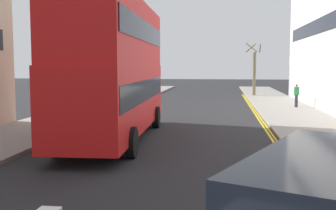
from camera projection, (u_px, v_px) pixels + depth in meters
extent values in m
cube|color=gray|center=(326.00, 137.00, 17.27)|extent=(4.00, 80.00, 0.14)
cube|color=gray|center=(31.00, 130.00, 18.97)|extent=(4.00, 80.00, 0.14)
cube|color=yellow|center=(281.00, 146.00, 15.58)|extent=(0.10, 56.00, 0.01)
cube|color=yellow|center=(276.00, 146.00, 15.60)|extent=(0.10, 56.00, 0.01)
cube|color=red|center=(116.00, 97.00, 16.87)|extent=(2.91, 10.89, 2.60)
cube|color=red|center=(115.00, 34.00, 16.63)|extent=(2.85, 10.67, 2.50)
cube|color=black|center=(116.00, 90.00, 16.84)|extent=(2.93, 10.46, 0.84)
cube|color=black|center=(115.00, 32.00, 16.62)|extent=(2.91, 10.24, 0.80)
cube|color=yellow|center=(137.00, 61.00, 22.06)|extent=(2.00, 0.14, 0.44)
cube|color=maroon|center=(115.00, 1.00, 16.50)|extent=(2.62, 9.80, 0.10)
cylinder|color=black|center=(106.00, 116.00, 20.42)|extent=(0.34, 1.05, 1.04)
cylinder|color=black|center=(156.00, 117.00, 20.19)|extent=(0.34, 1.05, 1.04)
cylinder|color=black|center=(58.00, 141.00, 13.79)|extent=(0.34, 1.05, 1.04)
cylinder|color=black|center=(132.00, 142.00, 13.55)|extent=(0.34, 1.05, 1.04)
cylinder|color=#2D2D38|center=(296.00, 101.00, 28.72)|extent=(0.22, 0.22, 0.85)
cube|color=#338C4C|center=(297.00, 91.00, 28.65)|extent=(0.34, 0.22, 0.56)
sphere|color=#9E7051|center=(297.00, 85.00, 28.62)|extent=(0.20, 0.20, 0.20)
cylinder|color=#6B6047|center=(254.00, 74.00, 40.10)|extent=(0.30, 0.30, 4.19)
cylinder|color=#6B6047|center=(260.00, 48.00, 39.79)|extent=(0.15, 1.05, 0.79)
cylinder|color=#6B6047|center=(251.00, 48.00, 40.37)|extent=(1.04, 0.83, 0.90)
cylinder|color=#6B6047|center=(251.00, 47.00, 39.42)|extent=(1.10, 0.84, 0.94)
cube|color=black|center=(327.00, 22.00, 25.23)|extent=(0.04, 24.64, 1.00)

